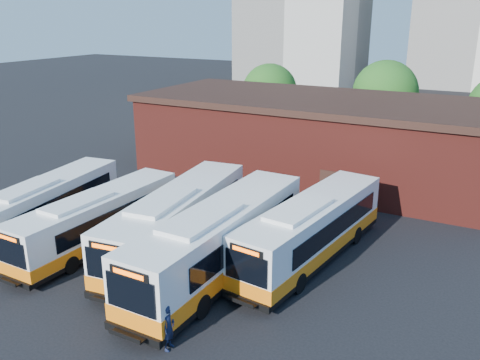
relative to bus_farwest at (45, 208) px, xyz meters
The scene contains 10 objects.
ground 10.72m from the bus_farwest, ahead, with size 220.00×220.00×0.00m, color black.
bus_farwest is the anchor object (origin of this frame).
bus_west 4.28m from the bus_farwest, ahead, with size 2.79×11.89×3.22m.
bus_midwest 8.81m from the bus_farwest, 10.38° to the left, with size 4.23×13.53×3.63m.
bus_mideast 12.13m from the bus_farwest, ahead, with size 3.15×14.05×3.81m.
bus_east 16.12m from the bus_farwest, 14.86° to the left, with size 4.18×13.01×3.49m.
transit_worker 14.65m from the bus_farwest, 23.69° to the right, with size 0.72×0.47×1.96m, color #121935.
depot_building 21.63m from the bus_farwest, 60.72° to the left, with size 28.60×12.60×6.40m.
tree_west 30.97m from the bus_farwest, 88.99° to the left, with size 6.00×6.00×7.65m.
tree_mid 35.30m from the bus_farwest, 69.07° to the left, with size 6.56×6.56×8.36m.
Camera 1 is at (13.50, -18.47, 12.76)m, focal length 38.00 mm.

